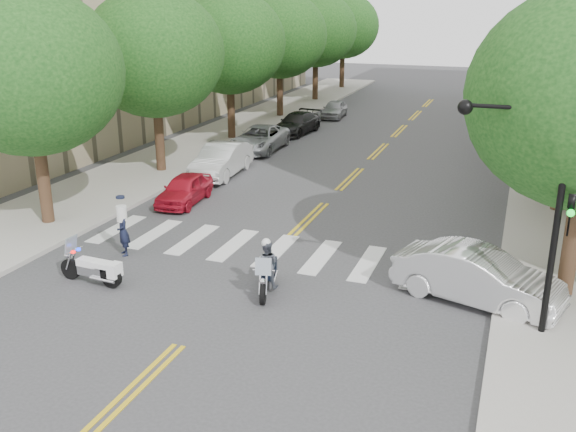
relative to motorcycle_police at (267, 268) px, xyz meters
The scene contains 24 objects.
ground 3.72m from the motorcycle_police, 103.68° to the right, with size 140.00×140.00×0.00m, color #38383A.
sidewalk_left 21.18m from the motorcycle_police, 119.31° to the left, with size 5.00×60.00×0.15m, color #9E9991.
sidewalk_right 20.39m from the motorcycle_police, 64.92° to the left, with size 5.00×60.00×0.15m, color #9E9991.
tree_l_0 11.08m from the motorcycle_police, 165.72° to the left, with size 6.40×6.40×8.45m.
tree_l_1 15.03m from the motorcycle_police, 132.73° to the left, with size 6.40×6.40×8.45m.
tree_l_2 21.39m from the motorcycle_police, 117.63° to the left, with size 6.40×6.40×8.45m.
tree_l_3 28.58m from the motorcycle_police, 110.06° to the left, with size 6.40×6.40×8.45m.
tree_l_4 36.11m from the motorcycle_police, 105.66° to the left, with size 6.40×6.40×8.45m.
tree_l_5 43.81m from the motorcycle_police, 102.82° to the left, with size 6.40×6.40×8.45m.
tree_r_1 13.99m from the motorcycle_police, 52.80° to the left, with size 6.40×6.40×8.45m.
tree_r_2 20.67m from the motorcycle_police, 66.73° to the left, with size 6.40×6.40×8.45m.
tree_r_3 28.04m from the motorcycle_police, 73.30° to the left, with size 6.40×6.40×8.45m.
tree_r_4 35.69m from the motorcycle_police, 77.03° to the left, with size 6.40×6.40×8.45m.
tree_r_5 43.46m from the motorcycle_police, 79.41° to the left, with size 6.40×6.40×8.45m.
traffic_signal_pole 7.48m from the motorcycle_police, ahead, with size 2.82×0.42×6.00m.
motorcycle_police is the anchor object (origin of this frame).
motorcycle_parked 5.03m from the motorcycle_police, 165.43° to the right, with size 2.13×0.54×1.37m.
officer_standing 5.47m from the motorcycle_police, 169.83° to the left, with size 0.59×0.39×1.61m, color #151A31.
convertible 5.81m from the motorcycle_police, 13.78° to the left, with size 1.60×4.58×1.51m, color silver.
parked_car_a 9.07m from the motorcycle_police, 133.56° to the left, with size 1.40×3.47×1.18m, color red.
parked_car_b 12.85m from the motorcycle_police, 121.46° to the left, with size 1.59×4.57×1.51m, color silver.
parked_car_c 17.83m from the motorcycle_police, 113.21° to the left, with size 2.21×4.80×1.33m, color #9DA0A4.
parked_car_d 22.52m from the motorcycle_police, 107.24° to the left, with size 1.77×4.36×1.26m, color black.
parked_car_e 28.32m from the motorcycle_police, 102.36° to the left, with size 1.40×3.48×1.18m, color #98999E.
Camera 1 is at (7.16, -11.88, 7.95)m, focal length 40.00 mm.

